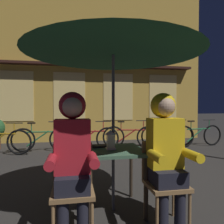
# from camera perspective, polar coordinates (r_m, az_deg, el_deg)

# --- Properties ---
(ground_plane) EXTENTS (60.00, 60.00, 0.00)m
(ground_plane) POSITION_cam_1_polar(r_m,az_deg,el_deg) (2.81, 0.33, -24.97)
(ground_plane) COLOR #2D2B28
(cafe_table) EXTENTS (0.72, 0.72, 0.74)m
(cafe_table) POSITION_cam_1_polar(r_m,az_deg,el_deg) (2.59, 0.33, -12.23)
(cafe_table) COLOR #42664C
(cafe_table) RESTS_ON ground_plane
(patio_umbrella) EXTENTS (2.10, 2.10, 2.31)m
(patio_umbrella) POSITION_cam_1_polar(r_m,az_deg,el_deg) (2.64, 0.34, 19.28)
(patio_umbrella) COLOR #4C4C51
(patio_umbrella) RESTS_ON ground_plane
(lantern) EXTENTS (0.11, 0.11, 0.23)m
(lantern) POSITION_cam_1_polar(r_m,az_deg,el_deg) (2.54, -0.37, -7.36)
(lantern) COLOR white
(lantern) RESTS_ON cafe_table
(chair_left) EXTENTS (0.40, 0.40, 0.87)m
(chair_left) POSITION_cam_1_polar(r_m,az_deg,el_deg) (2.24, -10.62, -18.49)
(chair_left) COLOR olive
(chair_left) RESTS_ON ground_plane
(chair_right) EXTENTS (0.40, 0.40, 0.87)m
(chair_right) POSITION_cam_1_polar(r_m,az_deg,el_deg) (2.43, 13.77, -16.86)
(chair_right) COLOR olive
(chair_right) RESTS_ON ground_plane
(person_left_hooded) EXTENTS (0.45, 0.56, 1.40)m
(person_left_hooded) POSITION_cam_1_polar(r_m,az_deg,el_deg) (2.09, -10.68, -9.78)
(person_left_hooded) COLOR black
(person_left_hooded) RESTS_ON ground_plane
(person_right_hooded) EXTENTS (0.45, 0.56, 1.40)m
(person_right_hooded) POSITION_cam_1_polar(r_m,az_deg,el_deg) (2.29, 14.42, -8.77)
(person_right_hooded) COLOR black
(person_right_hooded) RESTS_ON ground_plane
(shopfront_building) EXTENTS (10.00, 0.93, 6.20)m
(shopfront_building) POSITION_cam_1_polar(r_m,az_deg,el_deg) (8.08, -11.50, 14.67)
(shopfront_building) COLOR gold
(shopfront_building) RESTS_ON ground_plane
(bicycle_second) EXTENTS (1.68, 0.11, 0.84)m
(bicycle_second) POSITION_cam_1_polar(r_m,az_deg,el_deg) (6.16, -18.46, -7.00)
(bicycle_second) COLOR black
(bicycle_second) RESTS_ON ground_plane
(bicycle_third) EXTENTS (1.68, 0.17, 0.84)m
(bicycle_third) POSITION_cam_1_polar(r_m,az_deg,el_deg) (6.01, -6.14, -7.13)
(bicycle_third) COLOR black
(bicycle_third) RESTS_ON ground_plane
(bicycle_fourth) EXTENTS (1.66, 0.36, 0.84)m
(bicycle_fourth) POSITION_cam_1_polar(r_m,az_deg,el_deg) (6.34, 5.03, -6.67)
(bicycle_fourth) COLOR black
(bicycle_fourth) RESTS_ON ground_plane
(bicycle_fifth) EXTENTS (1.68, 0.16, 0.84)m
(bicycle_fifth) POSITION_cam_1_polar(r_m,az_deg,el_deg) (6.80, 14.79, -6.15)
(bicycle_fifth) COLOR black
(bicycle_fifth) RESTS_ON ground_plane
(bicycle_furthest) EXTENTS (1.68, 0.21, 0.84)m
(bicycle_furthest) POSITION_cam_1_polar(r_m,az_deg,el_deg) (7.15, 22.50, -5.85)
(bicycle_furthest) COLOR black
(bicycle_furthest) RESTS_ON ground_plane
(book) EXTENTS (0.21, 0.16, 0.02)m
(book) POSITION_cam_1_polar(r_m,az_deg,el_deg) (2.69, -3.41, -9.22)
(book) COLOR black
(book) RESTS_ON cafe_table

